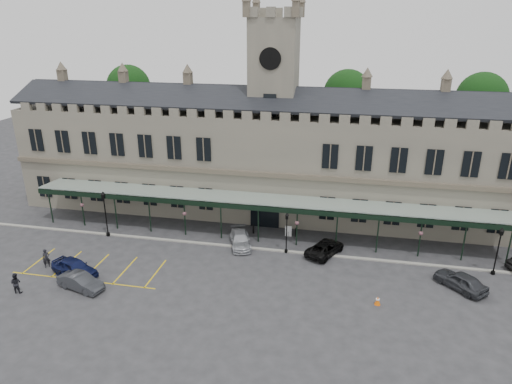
% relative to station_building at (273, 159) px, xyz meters
% --- Properties ---
extents(ground, '(140.00, 140.00, 0.00)m').
position_rel_station_building_xyz_m(ground, '(0.00, -15.91, -6.47)').
color(ground, '#2B2C2E').
extents(station_building, '(60.00, 10.36, 17.30)m').
position_rel_station_building_xyz_m(station_building, '(0.00, 0.00, 0.00)').
color(station_building, '#625E52').
rests_on(station_building, ground).
extents(clock_tower, '(5.60, 5.60, 24.80)m').
position_rel_station_building_xyz_m(clock_tower, '(0.00, 0.09, 6.64)').
color(clock_tower, '#625E52').
rests_on(clock_tower, ground).
extents(canopy, '(50.00, 4.10, 4.30)m').
position_rel_station_building_xyz_m(canopy, '(0.00, -8.45, -4.06)').
color(canopy, '#8C9E93').
rests_on(canopy, ground).
extents(kerb, '(60.00, 0.40, 0.12)m').
position_rel_station_building_xyz_m(kerb, '(0.00, -10.41, -6.41)').
color(kerb, gray).
rests_on(kerb, ground).
extents(parking_markings, '(16.00, 6.00, 0.01)m').
position_rel_station_building_xyz_m(parking_markings, '(-14.00, -17.41, -6.47)').
color(parking_markings, gold).
rests_on(parking_markings, ground).
extents(tree_behind_left, '(6.00, 6.00, 16.00)m').
position_rel_station_building_xyz_m(tree_behind_left, '(-22.00, 9.09, 6.35)').
color(tree_behind_left, '#332314').
rests_on(tree_behind_left, ground).
extents(tree_behind_mid, '(6.00, 6.00, 16.00)m').
position_rel_station_building_xyz_m(tree_behind_mid, '(8.00, 9.09, 6.35)').
color(tree_behind_mid, '#332314').
rests_on(tree_behind_mid, ground).
extents(tree_behind_right, '(6.00, 6.00, 16.00)m').
position_rel_station_building_xyz_m(tree_behind_right, '(24.00, 9.09, 6.35)').
color(tree_behind_right, '#332314').
rests_on(tree_behind_right, ground).
extents(lamp_post_left, '(0.48, 0.48, 5.13)m').
position_rel_station_building_xyz_m(lamp_post_left, '(-16.10, -10.62, -3.43)').
color(lamp_post_left, black).
rests_on(lamp_post_left, ground).
extents(lamp_post_mid, '(0.41, 0.41, 4.33)m').
position_rel_station_building_xyz_m(lamp_post_mid, '(3.19, -10.53, -3.90)').
color(lamp_post_mid, black).
rests_on(lamp_post_mid, ground).
extents(lamp_post_right, '(0.44, 0.44, 4.70)m').
position_rel_station_building_xyz_m(lamp_post_right, '(22.31, -10.88, -3.68)').
color(lamp_post_right, black).
rests_on(lamp_post_right, ground).
extents(traffic_cone, '(0.48, 0.48, 0.76)m').
position_rel_station_building_xyz_m(traffic_cone, '(11.74, -17.85, -6.10)').
color(traffic_cone, '#EF6007').
rests_on(traffic_cone, ground).
extents(sign_board, '(0.70, 0.08, 1.20)m').
position_rel_station_building_xyz_m(sign_board, '(2.92, -6.88, -5.88)').
color(sign_board, black).
rests_on(sign_board, ground).
extents(bollard_left, '(0.17, 0.17, 0.96)m').
position_rel_station_building_xyz_m(bollard_left, '(-0.90, -6.91, -5.99)').
color(bollard_left, black).
rests_on(bollard_left, ground).
extents(bollard_right, '(0.18, 0.18, 0.99)m').
position_rel_station_building_xyz_m(bollard_right, '(3.70, -6.79, -5.97)').
color(bollard_right, black).
rests_on(bollard_right, ground).
extents(car_left_a, '(5.06, 3.33, 1.60)m').
position_rel_station_building_xyz_m(car_left_a, '(-15.00, -18.66, -5.67)').
color(car_left_a, '#0D143C').
rests_on(car_left_a, ground).
extents(car_left_b, '(4.51, 2.54, 1.41)m').
position_rel_station_building_xyz_m(car_left_b, '(-13.25, -20.56, -5.76)').
color(car_left_b, '#303237').
rests_on(car_left_b, ground).
extents(car_taxi, '(3.34, 5.08, 1.37)m').
position_rel_station_building_xyz_m(car_taxi, '(-1.63, -9.97, -5.78)').
color(car_taxi, '#A4A6AC').
rests_on(car_taxi, ground).
extents(car_van, '(4.18, 5.25, 1.33)m').
position_rel_station_building_xyz_m(car_van, '(7.00, -10.09, -5.80)').
color(car_van, black).
rests_on(car_van, ground).
extents(car_right_a, '(4.51, 4.53, 1.55)m').
position_rel_station_building_xyz_m(car_right_a, '(18.81, -14.00, -5.69)').
color(car_right_a, '#303237').
rests_on(car_right_a, ground).
extents(person_a, '(0.80, 0.78, 1.85)m').
position_rel_station_building_xyz_m(person_a, '(-18.41, -17.83, -5.54)').
color(person_a, black).
rests_on(person_a, ground).
extents(person_b, '(0.96, 0.78, 1.83)m').
position_rel_station_building_xyz_m(person_b, '(-18.30, -22.14, -5.55)').
color(person_b, black).
rests_on(person_b, ground).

